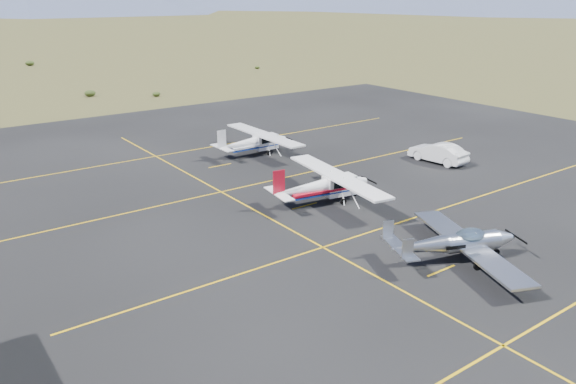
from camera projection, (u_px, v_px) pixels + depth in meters
name	position (u px, v px, depth m)	size (l,w,h in m)	color
ground	(427.00, 233.00, 31.85)	(1600.00, 1600.00, 0.00)	#383D1C
apron	(345.00, 199.00, 37.19)	(72.00, 72.00, 0.02)	black
aircraft_low_wing	(457.00, 243.00, 28.29)	(6.89, 9.18, 2.03)	silver
aircraft_cessna	(323.00, 185.00, 36.15)	(6.33, 10.44, 2.63)	white
aircraft_plain	(254.00, 142.00, 46.98)	(5.94, 9.89, 2.52)	silver
sedan	(438.00, 153.00, 44.98)	(1.67, 4.79, 1.58)	silver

